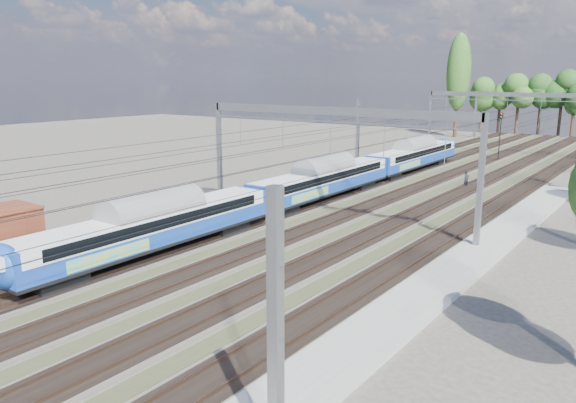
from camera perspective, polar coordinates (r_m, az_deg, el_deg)
The scene contains 8 objects.
track_bed at distance 57.08m, azimuth 12.18°, elevation 1.06°, with size 21.00×130.00×0.34m.
platform at distance 30.39m, azimuth 13.55°, elevation -9.19°, with size 3.00×70.00×0.30m, color gray.
catenary at distance 63.17m, azimuth 15.60°, elevation 7.75°, with size 25.65×130.00×9.00m.
tree_belt at distance 101.00m, azimuth 27.16°, elevation 9.54°, with size 39.44×99.86×12.17m.
poplar at distance 110.64m, azimuth 16.95°, elevation 12.42°, with size 4.40×4.40×19.04m.
emu_train at distance 50.84m, azimuth 3.46°, elevation 2.62°, with size 2.84×60.20×4.16m.
worker at distance 60.49m, azimuth 17.66°, elevation 2.16°, with size 0.65×0.43×1.79m, color black.
signal_near at distance 80.64m, azimuth 20.76°, elevation 6.74°, with size 0.40×0.37×6.52m.
Camera 1 is at (22.44, -6.29, 11.26)m, focal length 35.00 mm.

